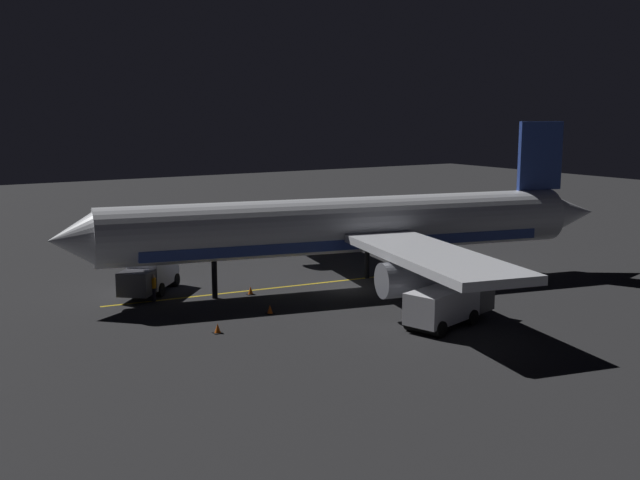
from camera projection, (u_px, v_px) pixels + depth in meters
name	position (u px, v px, depth m)	size (l,w,h in m)	color
ground_plane	(345.00, 289.00, 52.63)	(180.00, 180.00, 0.20)	#262628
apron_guide_stripe	(277.00, 288.00, 52.54)	(0.24, 23.74, 0.01)	gold
airliner	(353.00, 227.00, 52.12)	(34.20, 39.32, 11.24)	white
baggage_truck	(150.00, 276.00, 50.85)	(5.89, 5.51, 2.25)	silver
catering_truck	(448.00, 305.00, 43.18)	(3.74, 6.75, 2.22)	silver
ground_crew_worker	(153.00, 287.00, 48.74)	(0.40, 0.40, 1.74)	black
traffic_cone_near_left	(270.00, 310.00, 45.81)	(0.50, 0.50, 0.55)	#EA590F
traffic_cone_near_right	(218.00, 329.00, 41.81)	(0.50, 0.50, 0.55)	#EA590F
traffic_cone_under_wing	(251.00, 291.00, 50.58)	(0.50, 0.50, 0.55)	#EA590F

